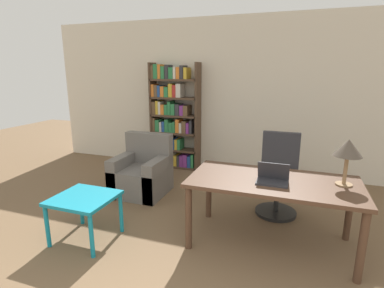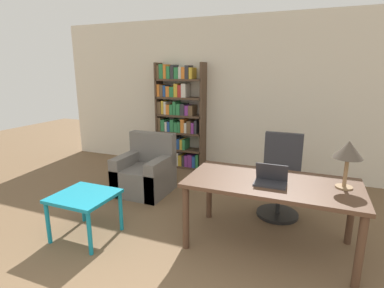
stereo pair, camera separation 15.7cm
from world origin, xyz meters
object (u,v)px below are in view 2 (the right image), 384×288
at_px(desk, 271,189).
at_px(office_chair, 280,179).
at_px(table_lamp, 348,152).
at_px(side_table_blue, 84,201).
at_px(laptop, 271,180).
at_px(bookshelf, 178,119).
at_px(armchair, 145,173).

relative_size(desk, office_chair, 1.63).
relative_size(table_lamp, side_table_blue, 0.73).
bearing_deg(desk, laptop, -91.88).
relative_size(desk, bookshelf, 0.87).
height_order(armchair, bookshelf, bookshelf).
bearing_deg(armchair, laptop, -23.94).
height_order(desk, table_lamp, table_lamp).
bearing_deg(side_table_blue, desk, 16.90).
bearing_deg(table_lamp, office_chair, 131.59).
height_order(table_lamp, office_chair, table_lamp).
relative_size(office_chair, bookshelf, 0.53).
bearing_deg(office_chair, side_table_blue, -144.00).
height_order(desk, laptop, laptop).
xyz_separation_m(desk, bookshelf, (-2.01, 2.11, 0.28)).
relative_size(table_lamp, armchair, 0.52).
bearing_deg(side_table_blue, table_lamp, 14.51).
bearing_deg(armchair, side_table_blue, -87.89).
bearing_deg(side_table_blue, office_chair, 36.00).
height_order(laptop, bookshelf, bookshelf).
relative_size(side_table_blue, armchair, 0.71).
height_order(side_table_blue, armchair, armchair).
distance_m(laptop, office_chair, 0.94).
height_order(office_chair, side_table_blue, office_chair).
bearing_deg(side_table_blue, laptop, 14.64).
bearing_deg(desk, office_chair, 89.22).
bearing_deg(laptop, side_table_blue, -165.36).
bearing_deg(bookshelf, side_table_blue, -87.53).
distance_m(laptop, bookshelf, 2.97).
relative_size(laptop, office_chair, 0.29).
bearing_deg(laptop, table_lamp, 14.15).
distance_m(side_table_blue, bookshelf, 2.73).
distance_m(desk, armchair, 2.12).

